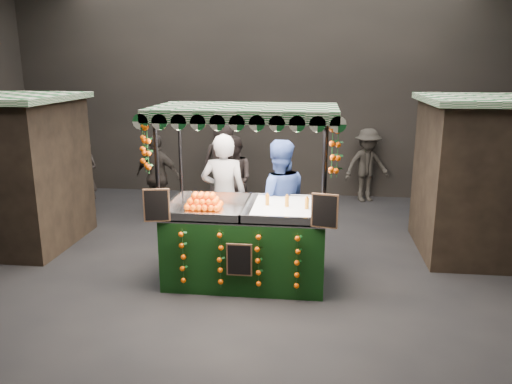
# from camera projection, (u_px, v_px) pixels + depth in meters

# --- Properties ---
(ground) EXTENTS (12.00, 12.00, 0.00)m
(ground) POSITION_uv_depth(u_px,v_px,m) (231.00, 276.00, 7.66)
(ground) COLOR black
(ground) RESTS_ON ground
(market_hall) EXTENTS (12.10, 10.10, 5.05)m
(market_hall) POSITION_uv_depth(u_px,v_px,m) (228.00, 42.00, 6.81)
(market_hall) COLOR black
(market_hall) RESTS_ON ground
(juice_stall) EXTENTS (2.63, 1.54, 2.54)m
(juice_stall) POSITION_uv_depth(u_px,v_px,m) (246.00, 229.00, 7.33)
(juice_stall) COLOR black
(juice_stall) RESTS_ON ground
(vendor_grey) EXTENTS (0.75, 0.49, 2.04)m
(vendor_grey) POSITION_uv_depth(u_px,v_px,m) (224.00, 196.00, 8.21)
(vendor_grey) COLOR slate
(vendor_grey) RESTS_ON ground
(vendor_blue) EXTENTS (1.08, 0.91, 1.97)m
(vendor_blue) POSITION_uv_depth(u_px,v_px,m) (278.00, 202.00, 8.03)
(vendor_blue) COLOR navy
(vendor_blue) RESTS_ON ground
(shopper_0) EXTENTS (0.64, 0.50, 1.54)m
(shopper_0) POSITION_uv_depth(u_px,v_px,m) (86.00, 176.00, 10.81)
(shopper_0) COLOR black
(shopper_0) RESTS_ON ground
(shopper_1) EXTENTS (1.06, 1.06, 1.74)m
(shopper_1) POSITION_uv_depth(u_px,v_px,m) (234.00, 180.00, 10.01)
(shopper_1) COLOR #2A2322
(shopper_1) RESTS_ON ground
(shopper_2) EXTENTS (1.06, 0.60, 1.71)m
(shopper_2) POSITION_uv_depth(u_px,v_px,m) (158.00, 176.00, 10.39)
(shopper_2) COLOR #2C2723
(shopper_2) RESTS_ON ground
(shopper_3) EXTENTS (1.24, 0.99, 1.68)m
(shopper_3) POSITION_uv_depth(u_px,v_px,m) (367.00, 165.00, 11.59)
(shopper_3) COLOR #2E2A25
(shopper_3) RESTS_ON ground
(shopper_4) EXTENTS (0.97, 0.65, 1.94)m
(shopper_4) POSITION_uv_depth(u_px,v_px,m) (224.00, 163.00, 11.12)
(shopper_4) COLOR #292221
(shopper_4) RESTS_ON ground
(shopper_5) EXTENTS (1.03, 1.88, 1.94)m
(shopper_5) POSITION_uv_depth(u_px,v_px,m) (447.00, 169.00, 10.59)
(shopper_5) COLOR black
(shopper_5) RESTS_ON ground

